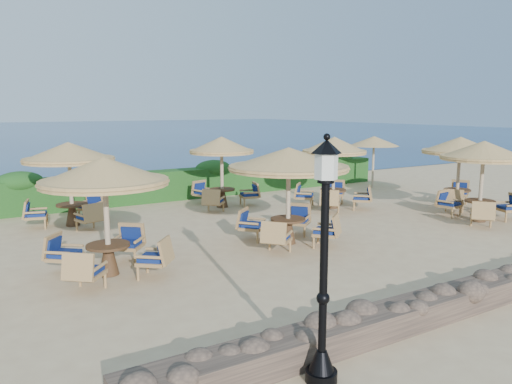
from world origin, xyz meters
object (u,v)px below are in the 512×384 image
cafe_set_0 (105,195)px  cafe_set_6 (460,155)px  cafe_set_2 (483,164)px  cafe_set_4 (222,159)px  cafe_set_5 (334,163)px  extra_parasol (374,141)px  lamp_post (324,273)px  cafe_set_1 (288,174)px  cafe_set_3 (69,166)px

cafe_set_0 → cafe_set_6: 13.18m
cafe_set_2 → cafe_set_6: same height
cafe_set_4 → cafe_set_5: size_ratio=1.01×
cafe_set_2 → cafe_set_4: (-6.15, 6.49, -0.09)m
extra_parasol → cafe_set_6: cafe_set_6 is taller
extra_parasol → cafe_set_4: size_ratio=0.89×
cafe_set_0 → cafe_set_4: (5.71, 5.54, -0.02)m
lamp_post → cafe_set_5: bearing=49.4°
cafe_set_1 → cafe_set_2: same height
cafe_set_6 → cafe_set_1: bearing=-174.5°
cafe_set_2 → cafe_set_0: bearing=175.4°
cafe_set_1 → extra_parasol: bearing=33.6°
extra_parasol → cafe_set_0: bearing=-156.5°
cafe_set_5 → cafe_set_0: bearing=-160.4°
cafe_set_5 → extra_parasol: bearing=30.6°
lamp_post → cafe_set_3: (-1.01, 11.30, 0.36)m
cafe_set_0 → cafe_set_3: (0.28, 5.35, 0.09)m
cafe_set_2 → cafe_set_4: size_ratio=1.04×
extra_parasol → cafe_set_0: cafe_set_0 is taller
extra_parasol → cafe_set_5: 5.50m
cafe_set_4 → cafe_set_5: 4.14m
cafe_set_1 → cafe_set_4: bearing=81.8°
cafe_set_1 → cafe_set_5: (4.24, 3.17, -0.24)m
cafe_set_2 → cafe_set_4: same height
cafe_set_1 → cafe_set_0: bearing=-178.9°
cafe_set_1 → cafe_set_2: bearing=-8.6°
cafe_set_3 → cafe_set_4: size_ratio=1.06×
lamp_post → cafe_set_4: bearing=68.9°
lamp_post → cafe_set_0: (-1.29, 5.95, 0.27)m
cafe_set_4 → cafe_set_5: (3.46, -2.28, -0.11)m
cafe_set_3 → lamp_post: bearing=-84.9°
lamp_post → cafe_set_1: lamp_post is taller
cafe_set_3 → cafe_set_6: bearing=-19.1°
cafe_set_6 → cafe_set_4: bearing=148.0°
cafe_set_4 → cafe_set_6: size_ratio=0.98×
extra_parasol → cafe_set_2: cafe_set_2 is taller
lamp_post → cafe_set_6: bearing=30.0°
lamp_post → cafe_set_3: bearing=95.1°
lamp_post → cafe_set_6: size_ratio=1.21×
lamp_post → cafe_set_2: (10.57, 4.99, 0.34)m
cafe_set_0 → cafe_set_6: (13.15, 0.89, 0.17)m
cafe_set_0 → cafe_set_2: (11.86, -0.95, 0.07)m
cafe_set_0 → cafe_set_1: bearing=1.1°
cafe_set_0 → cafe_set_5: size_ratio=1.06×
extra_parasol → cafe_set_5: size_ratio=0.91×
extra_parasol → cafe_set_5: cafe_set_5 is taller
cafe_set_4 → cafe_set_5: bearing=-33.3°
cafe_set_2 → cafe_set_4: bearing=133.4°
cafe_set_1 → cafe_set_2: 7.01m
cafe_set_5 → lamp_post: bearing=-130.6°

